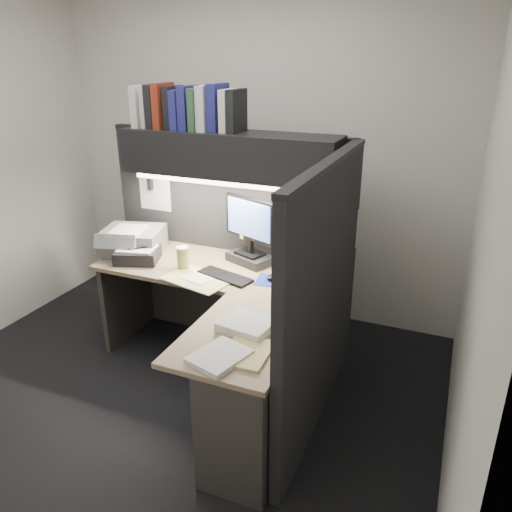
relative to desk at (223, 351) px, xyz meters
name	(u,v)px	position (x,y,z in m)	size (l,w,h in m)	color
floor	(169,394)	(-0.43, 0.00, -0.44)	(3.50, 3.50, 0.00)	black
wall_back	(255,156)	(-0.43, 1.50, 0.91)	(3.50, 0.04, 2.70)	silver
wall_right	(483,242)	(1.32, 0.00, 0.91)	(0.04, 3.00, 2.70)	silver
partition_back	(230,240)	(-0.40, 0.93, 0.36)	(1.90, 0.06, 1.60)	black
partition_right	(322,303)	(0.55, 0.18, 0.36)	(0.06, 1.50, 1.60)	black
desk	(223,351)	(0.00, 0.00, 0.00)	(1.70, 1.53, 0.73)	#91775C
overhead_shelf	(229,154)	(-0.30, 0.75, 1.06)	(1.55, 0.34, 0.30)	black
task_light_tube	(220,183)	(-0.30, 0.61, 0.89)	(0.04, 0.04, 1.32)	white
monitor	(250,238)	(-0.14, 0.73, 0.48)	(0.43, 0.30, 0.48)	black
keyboard	(225,276)	(-0.19, 0.42, 0.30)	(0.40, 0.13, 0.02)	black
mousepad	(273,281)	(0.13, 0.50, 0.29)	(0.22, 0.20, 0.00)	navy
mouse	(272,277)	(0.12, 0.51, 0.31)	(0.06, 0.10, 0.04)	black
telephone	(298,268)	(0.25, 0.67, 0.33)	(0.21, 0.22, 0.09)	#B9AB8E
coffee_cup	(183,258)	(-0.53, 0.45, 0.36)	(0.08, 0.08, 0.15)	#ACAF46
printer	(133,240)	(-1.06, 0.60, 0.37)	(0.44, 0.37, 0.18)	gray
notebook_stack	(138,255)	(-0.91, 0.45, 0.33)	(0.30, 0.25, 0.09)	black
open_folder	(198,279)	(-0.34, 0.32, 0.29)	(0.45, 0.29, 0.01)	#DACA7B
paper_stack_a	(247,325)	(0.23, -0.15, 0.31)	(0.28, 0.24, 0.05)	white
paper_stack_b	(220,357)	(0.22, -0.46, 0.30)	(0.22, 0.28, 0.03)	white
manila_stack	(247,353)	(0.32, -0.37, 0.30)	(0.23, 0.29, 0.02)	#DACA7B
binder_row	(187,108)	(-0.61, 0.75, 1.35)	(0.79, 0.26, 0.31)	silver
pinned_papers	(258,230)	(0.00, 0.56, 0.61)	(1.76, 1.31, 0.51)	white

